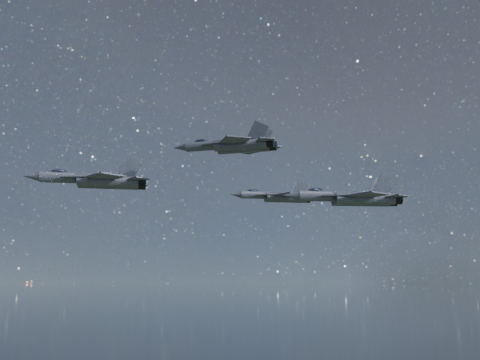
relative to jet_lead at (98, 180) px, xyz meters
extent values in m
cylinder|color=#393D48|center=(-4.38, -0.31, 0.23)|extent=(7.82, 2.17, 1.63)
cone|color=#393D48|center=(-9.38, -0.66, 0.23)|extent=(2.60, 1.63, 1.46)
ellipsoid|color=#191F2E|center=(-5.63, -0.40, 1.02)|extent=(2.55, 1.27, 0.80)
cube|color=#393D48|center=(1.03, 0.07, 0.18)|extent=(8.65, 2.16, 1.36)
cylinder|color=#393D48|center=(1.52, -0.94, -0.29)|extent=(8.86, 2.24, 1.63)
cylinder|color=#393D48|center=(1.38, 1.14, -0.29)|extent=(8.86, 2.24, 1.63)
cylinder|color=black|center=(6.31, -0.60, -0.29)|extent=(1.46, 1.59, 1.50)
cylinder|color=black|center=(6.16, 1.48, -0.29)|extent=(1.46, 1.59, 1.50)
cube|color=#393D48|center=(-2.41, -1.58, 0.11)|extent=(5.53, 1.80, 0.13)
cube|color=#393D48|center=(-2.61, 1.23, 0.11)|extent=(5.54, 2.52, 0.13)
cube|color=#393D48|center=(1.49, -3.45, -0.08)|extent=(5.85, 5.96, 0.21)
cube|color=#393D48|center=(0.99, 3.63, -0.08)|extent=(5.61, 5.82, 0.21)
cube|color=#393D48|center=(5.99, -1.98, -0.08)|extent=(3.45, 3.51, 0.16)
cube|color=#393D48|center=(5.65, 2.81, -0.08)|extent=(3.30, 3.40, 0.16)
cube|color=#393D48|center=(4.56, -0.99, 1.69)|extent=(3.63, 0.53, 3.71)
cube|color=#393D48|center=(4.38, 1.62, 1.69)|extent=(3.61, 0.71, 3.71)
cylinder|color=#393D48|center=(27.05, 19.83, 1.38)|extent=(6.96, 1.69, 1.46)
cone|color=#393D48|center=(22.57, 19.68, 1.38)|extent=(2.28, 1.38, 1.31)
ellipsoid|color=#191F2E|center=(25.93, 19.79, 2.08)|extent=(2.25, 1.06, 0.72)
cube|color=#393D48|center=(31.90, 20.00, 1.33)|extent=(7.70, 1.66, 1.21)
cylinder|color=#393D48|center=(32.31, 19.08, 0.91)|extent=(7.89, 1.72, 1.46)
cylinder|color=#393D48|center=(32.24, 20.94, 0.91)|extent=(7.89, 1.72, 1.46)
cylinder|color=black|center=(36.60, 19.23, 0.91)|extent=(1.26, 1.39, 1.34)
cylinder|color=black|center=(36.54, 21.09, 0.91)|extent=(1.26, 1.39, 1.34)
cube|color=#393D48|center=(28.77, 18.63, 1.27)|extent=(4.96, 1.78, 0.11)
cube|color=#393D48|center=(28.69, 21.15, 1.27)|extent=(4.96, 2.09, 0.11)
cube|color=#393D48|center=(32.20, 16.83, 1.10)|extent=(5.19, 5.31, 0.19)
cube|color=#393D48|center=(31.98, 23.18, 1.10)|extent=(5.08, 5.25, 0.19)
cube|color=#393D48|center=(36.27, 18.00, 1.10)|extent=(3.06, 3.12, 0.14)
cube|color=#393D48|center=(36.12, 22.29, 1.10)|extent=(2.99, 3.07, 0.14)
cube|color=#393D48|center=(35.02, 18.94, 2.69)|extent=(3.25, 0.44, 3.32)
cube|color=#393D48|center=(34.94, 21.27, 2.69)|extent=(3.24, 0.52, 3.32)
cylinder|color=#393D48|center=(15.75, -8.13, 3.70)|extent=(6.44, 3.66, 1.35)
cone|color=#393D48|center=(11.90, -6.56, 3.70)|extent=(2.38, 1.90, 1.21)
ellipsoid|color=#191F2E|center=(14.79, -7.74, 4.35)|extent=(2.25, 1.62, 0.67)
cube|color=#393D48|center=(19.92, -9.82, 3.66)|extent=(7.06, 3.87, 1.12)
cylinder|color=#393D48|center=(19.92, -10.75, 3.27)|extent=(7.24, 3.99, 1.35)
cylinder|color=#393D48|center=(20.57, -9.15, 3.27)|extent=(7.24, 3.99, 1.35)
cylinder|color=black|center=(23.60, -12.25, 3.27)|extent=(1.51, 1.58, 1.25)
cylinder|color=black|center=(24.25, -10.65, 3.27)|extent=(1.51, 1.58, 1.25)
cube|color=#393D48|center=(16.75, -9.80, 3.60)|extent=(4.29, 3.25, 0.10)
cube|color=#393D48|center=(17.63, -7.63, 3.60)|extent=(4.60, 1.80, 0.10)
cube|color=#393D48|center=(18.97, -12.61, 3.44)|extent=(3.88, 4.23, 0.17)
cube|color=#393D48|center=(21.19, -7.16, 3.44)|extent=(4.94, 4.84, 0.17)
cube|color=#393D48|center=(22.86, -13.16, 3.44)|extent=(2.27, 2.42, 0.13)
cube|color=#393D48|center=(24.36, -9.48, 3.44)|extent=(2.93, 2.90, 0.13)
cube|color=#393D48|center=(22.16, -11.90, 4.91)|extent=(2.75, 1.48, 3.08)
cube|color=#393D48|center=(22.97, -9.89, 4.91)|extent=(2.92, 1.03, 3.08)
cylinder|color=#393D48|center=(35.17, 3.40, -1.20)|extent=(8.41, 2.06, 1.76)
cone|color=#393D48|center=(29.76, 3.60, -1.20)|extent=(2.76, 1.68, 1.58)
ellipsoid|color=#191F2E|center=(33.82, 3.45, -0.35)|extent=(2.73, 1.28, 0.87)
cube|color=#393D48|center=(41.04, 3.18, -1.26)|extent=(9.31, 2.03, 1.47)
cylinder|color=#393D48|center=(41.45, 2.04, -1.76)|extent=(9.53, 2.10, 1.76)
cylinder|color=#393D48|center=(41.53, 4.29, -1.76)|extent=(9.53, 2.10, 1.76)
cylinder|color=black|center=(46.63, 1.85, -1.76)|extent=(1.52, 1.68, 1.62)
cylinder|color=black|center=(46.71, 4.10, -1.76)|extent=(1.52, 1.68, 1.62)
cube|color=#393D48|center=(37.15, 1.80, -1.34)|extent=(5.99, 2.54, 0.14)
cube|color=#393D48|center=(37.26, 4.85, -1.34)|extent=(5.99, 2.13, 0.14)
cube|color=#393D48|center=(41.12, -0.66, -1.54)|extent=(6.13, 6.34, 0.23)
cube|color=#393D48|center=(41.40, 7.01, -1.54)|extent=(6.27, 6.42, 0.23)
cube|color=#393D48|center=(46.13, 0.40, -1.54)|extent=(3.61, 3.71, 0.17)
cube|color=#393D48|center=(46.32, 5.59, -1.54)|extent=(3.70, 3.77, 0.17)
cube|color=#393D48|center=(44.70, 1.64, 0.38)|extent=(3.91, 0.64, 4.02)
cube|color=#393D48|center=(44.81, 4.46, 0.38)|extent=(3.92, 0.54, 4.02)
camera|label=1|loc=(11.19, -83.35, -15.04)|focal=42.00mm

